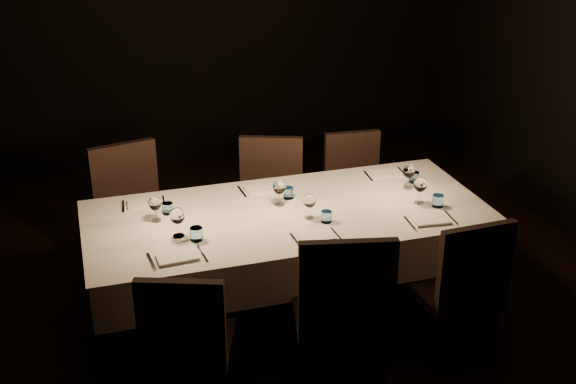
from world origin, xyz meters
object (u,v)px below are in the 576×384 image
object	(u,v)px
chair_near_center	(342,308)
chair_far_center	(270,198)
dining_table	(288,223)
chair_far_right	(355,186)
chair_far_left	(132,209)
chair_near_left	(187,339)
chair_near_right	(461,284)

from	to	relation	value
chair_near_center	chair_far_center	size ratio (longest dim) A/B	1.09
dining_table	chair_far_right	xyz separation A→B (m)	(0.79, 0.81, -0.18)
dining_table	chair_far_left	size ratio (longest dim) A/B	2.54
dining_table	chair_far_left	xyz separation A→B (m)	(-0.90, 0.81, -0.14)
dining_table	chair_far_center	xyz separation A→B (m)	(0.09, 0.73, -0.16)
dining_table	chair_near_left	bearing A→B (deg)	-135.08
chair_far_left	chair_far_right	xyz separation A→B (m)	(1.69, 0.00, -0.04)
chair_near_center	chair_far_left	size ratio (longest dim) A/B	1.06
dining_table	chair_near_right	distance (m)	1.12
chair_far_left	chair_far_center	xyz separation A→B (m)	(0.99, -0.08, -0.01)
dining_table	chair_near_left	distance (m)	1.13
chair_near_left	chair_far_left	xyz separation A→B (m)	(-0.11, 1.60, 0.03)
dining_table	chair_far_right	distance (m)	1.14
dining_table	chair_far_right	bearing A→B (deg)	45.74
chair_near_right	chair_far_left	bearing A→B (deg)	-44.25
chair_far_right	dining_table	bearing A→B (deg)	-129.49
dining_table	chair_near_left	xyz separation A→B (m)	(-0.79, -0.79, -0.18)
chair_near_left	chair_far_left	world-z (taller)	chair_far_left
chair_near_left	chair_near_center	world-z (taller)	chair_near_center
chair_near_center	chair_far_center	xyz separation A→B (m)	(0.04, 1.57, -0.04)
chair_near_left	chair_far_center	size ratio (longest dim) A/B	0.96
chair_near_right	chair_far_center	world-z (taller)	chair_far_center
chair_far_right	chair_near_left	bearing A→B (deg)	-129.90
chair_near_right	chair_far_right	bearing A→B (deg)	-90.87
chair_near_left	chair_far_center	xyz separation A→B (m)	(0.88, 1.51, 0.02)
chair_near_center	dining_table	bearing A→B (deg)	-74.19
chair_far_left	dining_table	bearing A→B (deg)	-53.74
chair_near_center	chair_far_right	xyz separation A→B (m)	(0.74, 1.65, -0.07)
dining_table	chair_near_left	size ratio (longest dim) A/B	2.73
chair_far_right	chair_near_right	bearing A→B (deg)	-83.83
dining_table	chair_near_left	world-z (taller)	chair_near_left
chair_near_left	chair_near_center	xyz separation A→B (m)	(0.84, -0.05, 0.06)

